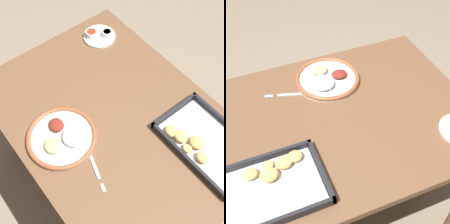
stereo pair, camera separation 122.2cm
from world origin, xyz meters
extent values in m
plane|color=#7A6B59|center=(0.00, 0.00, 0.00)|extent=(8.00, 8.00, 0.00)
cube|color=brown|center=(0.00, 0.00, 0.69)|extent=(1.11, 0.79, 0.03)
cylinder|color=brown|center=(-0.51, -0.35, 0.34)|extent=(0.06, 0.06, 0.67)
cylinder|color=silver|center=(-0.06, -0.22, 0.71)|extent=(0.28, 0.28, 0.01)
torus|color=brown|center=(-0.06, -0.22, 0.71)|extent=(0.28, 0.28, 0.02)
ellipsoid|color=white|center=(-0.02, -0.18, 0.73)|extent=(0.10, 0.10, 0.03)
ellipsoid|color=maroon|center=(-0.11, -0.21, 0.73)|extent=(0.07, 0.06, 0.03)
ellipsoid|color=tan|center=(-0.04, -0.27, 0.73)|extent=(0.07, 0.06, 0.02)
cube|color=#B2B2B7|center=(0.10, -0.19, 0.70)|extent=(0.14, 0.05, 0.00)
cylinder|color=#B2B2B7|center=(0.20, -0.22, 0.70)|extent=(0.03, 0.01, 0.00)
cylinder|color=#B2B2B7|center=(0.20, -0.22, 0.70)|extent=(0.03, 0.01, 0.00)
cylinder|color=#B2B2B7|center=(0.20, -0.22, 0.70)|extent=(0.03, 0.01, 0.00)
cylinder|color=#B2B2B7|center=(0.21, -0.21, 0.70)|extent=(0.03, 0.01, 0.00)
cube|color=black|center=(0.32, 0.21, 0.70)|extent=(0.39, 0.25, 0.01)
cube|color=silver|center=(0.32, 0.21, 0.71)|extent=(0.36, 0.23, 0.00)
cube|color=black|center=(0.32, 0.09, 0.72)|extent=(0.39, 0.01, 0.03)
cube|color=black|center=(0.32, 0.33, 0.72)|extent=(0.39, 0.01, 0.03)
cube|color=black|center=(0.13, 0.21, 0.72)|extent=(0.01, 0.25, 0.03)
ellipsoid|color=tan|center=(0.24, 0.14, 0.73)|extent=(0.06, 0.05, 0.03)
ellipsoid|color=tan|center=(0.35, 0.14, 0.72)|extent=(0.05, 0.04, 0.03)
ellipsoid|color=tan|center=(0.20, 0.13, 0.72)|extent=(0.06, 0.05, 0.03)
ellipsoid|color=tan|center=(0.29, 0.13, 0.72)|extent=(0.04, 0.03, 0.02)
ellipsoid|color=tan|center=(0.29, 0.17, 0.73)|extent=(0.06, 0.05, 0.03)
camera|label=1|loc=(0.52, -0.42, 1.81)|focal=50.00mm
camera|label=2|loc=(0.29, 0.76, 1.60)|focal=50.00mm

